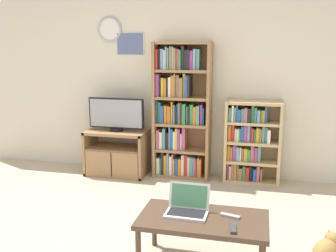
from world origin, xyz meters
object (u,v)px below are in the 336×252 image
at_px(tv_stand, 117,152).
at_px(bookshelf_tall, 180,112).
at_px(bookshelf_short, 250,142).
at_px(laptop, 188,206).
at_px(television, 116,114).
at_px(remote_near_laptop, 230,216).
at_px(cat, 327,252).
at_px(remote_far_from_laptop, 233,228).
at_px(coffee_table, 203,223).

relative_size(tv_stand, bookshelf_tall, 0.46).
height_order(bookshelf_short, laptop, bookshelf_short).
height_order(television, bookshelf_short, bookshelf_short).
distance_m(remote_near_laptop, cat, 0.84).
bearing_deg(remote_far_from_laptop, television, -57.66).
relative_size(bookshelf_tall, bookshelf_short, 1.69).
relative_size(coffee_table, remote_far_from_laptop, 6.23).
height_order(tv_stand, television, television).
height_order(tv_stand, bookshelf_tall, bookshelf_tall).
xyz_separation_m(laptop, remote_far_from_laptop, (0.38, -0.20, -0.05)).
height_order(television, coffee_table, television).
bearing_deg(bookshelf_tall, tv_stand, -171.60).
height_order(remote_near_laptop, remote_far_from_laptop, same).
bearing_deg(cat, bookshelf_short, 147.92).
distance_m(laptop, remote_near_laptop, 0.35).
height_order(bookshelf_short, cat, bookshelf_short).
bearing_deg(television, cat, -36.12).
bearing_deg(cat, remote_far_from_laptop, -115.87).
relative_size(bookshelf_short, remote_near_laptop, 6.39).
xyz_separation_m(television, remote_far_from_laptop, (1.73, -2.16, -0.40)).
bearing_deg(coffee_table, laptop, 158.90).
distance_m(remote_near_laptop, remote_far_from_laptop, 0.21).
bearing_deg(remote_far_from_laptop, coffee_table, -37.81).
xyz_separation_m(tv_stand, laptop, (1.36, -1.95, 0.18)).
xyz_separation_m(television, cat, (2.46, -1.80, -0.70)).
height_order(television, remote_far_from_laptop, television).
height_order(bookshelf_tall, remote_near_laptop, bookshelf_tall).
bearing_deg(television, laptop, -55.35).
xyz_separation_m(bookshelf_short, cat, (0.69, -1.92, -0.39)).
relative_size(television, bookshelf_tall, 0.43).
bearing_deg(laptop, coffee_table, -20.11).
bearing_deg(bookshelf_short, remote_near_laptop, -92.05).
bearing_deg(laptop, remote_far_from_laptop, -26.92).
bearing_deg(bookshelf_tall, laptop, -76.41).
distance_m(coffee_table, remote_near_laptop, 0.22).
relative_size(television, cat, 1.52).
distance_m(tv_stand, bookshelf_short, 1.79).
distance_m(television, remote_near_laptop, 2.61).
bearing_deg(remote_far_from_laptop, cat, -160.39).
distance_m(tv_stand, television, 0.53).
bearing_deg(laptop, cat, 8.91).
bearing_deg(coffee_table, remote_near_laptop, 15.00).
xyz_separation_m(laptop, remote_near_laptop, (0.35, 0.00, -0.05)).
relative_size(tv_stand, coffee_table, 0.81).
height_order(tv_stand, cat, tv_stand).
bearing_deg(remote_far_from_laptop, bookshelf_tall, -75.24).
bearing_deg(bookshelf_tall, cat, -49.93).
height_order(remote_far_from_laptop, cat, remote_far_from_laptop).
height_order(tv_stand, coffee_table, tv_stand).
height_order(television, cat, television).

